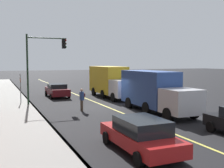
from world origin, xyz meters
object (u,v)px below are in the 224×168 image
truck_yellow (111,81)px  car_red (140,134)px  truck_blue (154,91)px  pedestrian_with_backpack (82,98)px  car_maroon (57,90)px  street_sign_post (20,86)px  traffic_light_mast (42,58)px

truck_yellow → car_red: bearing=161.0°
truck_blue → pedestrian_with_backpack: truck_blue is taller
car_maroon → street_sign_post: (-3.59, 4.11, 0.87)m
truck_blue → street_sign_post: size_ratio=2.96×
traffic_light_mast → car_maroon: bearing=-25.1°
car_red → pedestrian_with_backpack: bearing=-3.1°
truck_yellow → truck_blue: truck_yellow is taller
street_sign_post → car_maroon: bearing=-48.9°
truck_blue → pedestrian_with_backpack: 5.70m
car_red → truck_yellow: bearing=-19.0°
car_maroon → pedestrian_with_backpack: size_ratio=2.54×
car_maroon → car_red: bearing=178.4°
car_maroon → traffic_light_mast: (-5.01, 2.35, 3.49)m
car_maroon → truck_yellow: truck_yellow is taller
truck_blue → street_sign_post: 12.29m
truck_blue → pedestrian_with_backpack: (2.45, 5.11, -0.61)m
car_maroon → traffic_light_mast: bearing=154.9°
car_maroon → pedestrian_with_backpack: (-9.27, -0.00, 0.28)m
car_red → pedestrian_with_backpack: 10.46m
truck_yellow → truck_blue: (-9.42, 0.30, -0.09)m
traffic_light_mast → street_sign_post: (1.42, 1.77, -2.62)m
car_maroon → street_sign_post: bearing=131.1°
pedestrian_with_backpack → traffic_light_mast: bearing=28.9°
car_red → pedestrian_with_backpack: (10.44, -0.57, 0.28)m
traffic_light_mast → truck_blue: bearing=-132.0°
truck_yellow → street_sign_post: (-1.29, 9.53, -0.11)m
truck_blue → pedestrian_with_backpack: size_ratio=4.63×
car_red → car_maroon: size_ratio=1.05×
truck_blue → traffic_light_mast: size_ratio=1.31×
pedestrian_with_backpack → truck_blue: bearing=-115.7°
truck_blue → traffic_light_mast: (6.71, 7.46, 2.59)m
truck_yellow → pedestrian_with_backpack: size_ratio=4.68×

